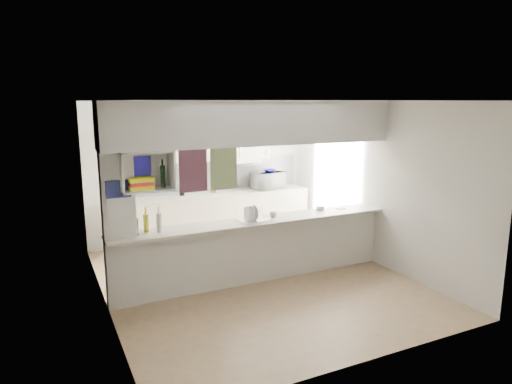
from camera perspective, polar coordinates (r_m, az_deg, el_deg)
floor at (r=6.84m, az=0.01°, el=-11.02°), size 4.80×4.80×0.00m
ceiling at (r=6.33m, az=0.01°, el=11.33°), size 4.80×4.80×0.00m
wall_back at (r=8.65m, az=-6.93°, el=2.58°), size 4.20×0.00×4.20m
wall_left at (r=5.88m, az=-18.76°, el=-2.04°), size 0.00×4.80×4.80m
wall_right at (r=7.60m, az=14.43°, el=1.10°), size 0.00×4.80×4.80m
servery_partition at (r=6.33m, az=-1.41°, el=2.78°), size 4.20×0.50×2.60m
cubby_shelf at (r=5.83m, az=-13.74°, el=2.24°), size 0.65×0.35×0.50m
kitchen_run at (r=8.55m, az=-5.27°, el=-0.73°), size 3.60×0.63×2.24m
microwave at (r=8.89m, az=1.54°, el=1.48°), size 0.68×0.54×0.33m
bowl at (r=8.83m, az=1.69°, el=2.68°), size 0.23×0.23×0.06m
dish_rack at (r=6.51m, az=-0.32°, el=-2.82°), size 0.43×0.33×0.22m
cup at (r=6.60m, az=2.15°, el=-2.90°), size 0.15×0.15×0.09m
wine_bottles at (r=6.05m, az=-13.41°, el=-3.85°), size 0.37×0.15×0.35m
plastic_tubs at (r=7.23m, az=8.24°, el=-1.99°), size 0.48×0.17×0.06m
utensil_jar at (r=8.34m, az=-9.26°, el=-0.00°), size 0.09×0.09×0.13m
knife_block at (r=8.55m, az=-5.37°, el=0.59°), size 0.11×0.10×0.20m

